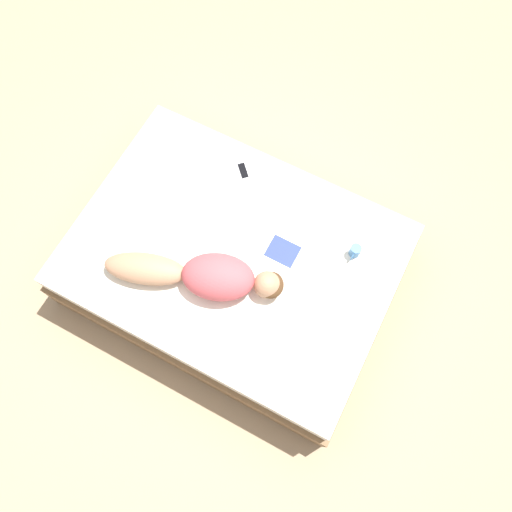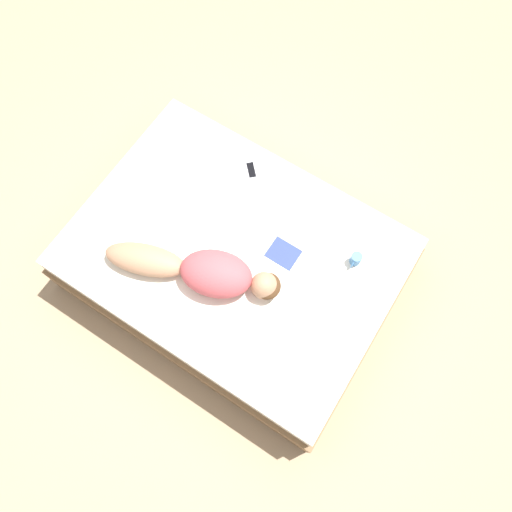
{
  "view_description": "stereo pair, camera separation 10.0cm",
  "coord_description": "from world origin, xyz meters",
  "px_view_note": "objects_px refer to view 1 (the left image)",
  "views": [
    {
      "loc": [
        0.99,
        0.69,
        3.65
      ],
      "look_at": [
        -0.03,
        0.16,
        0.56
      ],
      "focal_mm": 35.0,
      "sensor_mm": 36.0,
      "label": 1
    },
    {
      "loc": [
        0.94,
        0.78,
        3.65
      ],
      "look_at": [
        -0.03,
        0.16,
        0.56
      ],
      "focal_mm": 35.0,
      "sensor_mm": 36.0,
      "label": 2
    }
  ],
  "objects_px": {
    "open_magazine": "(291,236)",
    "coffee_mug": "(355,251)",
    "cell_phone": "(243,171)",
    "person": "(204,276)"
  },
  "relations": [
    {
      "from": "cell_phone",
      "to": "person",
      "type": "bearing_deg",
      "value": 56.83
    },
    {
      "from": "person",
      "to": "cell_phone",
      "type": "relative_size",
      "value": 7.86
    },
    {
      "from": "cell_phone",
      "to": "coffee_mug",
      "type": "bearing_deg",
      "value": 123.25
    },
    {
      "from": "open_magazine",
      "to": "person",
      "type": "bearing_deg",
      "value": -33.29
    },
    {
      "from": "open_magazine",
      "to": "coffee_mug",
      "type": "height_order",
      "value": "coffee_mug"
    },
    {
      "from": "person",
      "to": "coffee_mug",
      "type": "height_order",
      "value": "person"
    },
    {
      "from": "person",
      "to": "coffee_mug",
      "type": "distance_m",
      "value": 1.01
    },
    {
      "from": "coffee_mug",
      "to": "open_magazine",
      "type": "bearing_deg",
      "value": -78.99
    },
    {
      "from": "coffee_mug",
      "to": "cell_phone",
      "type": "height_order",
      "value": "coffee_mug"
    },
    {
      "from": "person",
      "to": "open_magazine",
      "type": "relative_size",
      "value": 2.22
    }
  ]
}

